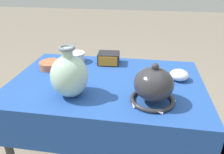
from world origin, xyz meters
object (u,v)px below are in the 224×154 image
object	(u,v)px
mosaic_tile_box	(109,58)
cup_wide_ivory	(77,57)
bowl_shallow_porcelain	(179,75)
pot_squat_terracotta	(51,65)
vase_dome_bell	(153,86)
vase_tall_bulbous	(69,75)

from	to	relation	value
mosaic_tile_box	cup_wide_ivory	world-z (taller)	mosaic_tile_box
cup_wide_ivory	bowl_shallow_porcelain	distance (m)	0.72
pot_squat_terracotta	vase_dome_bell	bearing A→B (deg)	-24.81
vase_tall_bulbous	mosaic_tile_box	world-z (taller)	vase_tall_bulbous
bowl_shallow_porcelain	pot_squat_terracotta	bearing A→B (deg)	177.21
mosaic_tile_box	pot_squat_terracotta	bearing A→B (deg)	-162.73
vase_dome_bell	pot_squat_terracotta	xyz separation A→B (m)	(-0.68, 0.31, -0.06)
vase_dome_bell	pot_squat_terracotta	world-z (taller)	vase_dome_bell
vase_dome_bell	vase_tall_bulbous	bearing A→B (deg)	-179.52
mosaic_tile_box	cup_wide_ivory	bearing A→B (deg)	176.74
pot_squat_terracotta	mosaic_tile_box	bearing A→B (deg)	21.47
mosaic_tile_box	cup_wide_ivory	xyz separation A→B (m)	(-0.23, -0.00, -0.00)
pot_squat_terracotta	bowl_shallow_porcelain	xyz separation A→B (m)	(0.84, -0.04, 0.01)
vase_tall_bulbous	bowl_shallow_porcelain	distance (m)	0.66
mosaic_tile_box	bowl_shallow_porcelain	xyz separation A→B (m)	(0.47, -0.19, -0.01)
cup_wide_ivory	bowl_shallow_porcelain	world-z (taller)	cup_wide_ivory
mosaic_tile_box	pot_squat_terracotta	xyz separation A→B (m)	(-0.37, -0.15, -0.02)
mosaic_tile_box	pot_squat_terracotta	size ratio (longest dim) A/B	1.06
pot_squat_terracotta	vase_tall_bulbous	bearing A→B (deg)	-51.74
vase_tall_bulbous	cup_wide_ivory	bearing A→B (deg)	103.63
vase_tall_bulbous	vase_dome_bell	size ratio (longest dim) A/B	1.15
vase_tall_bulbous	cup_wide_ivory	world-z (taller)	vase_tall_bulbous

